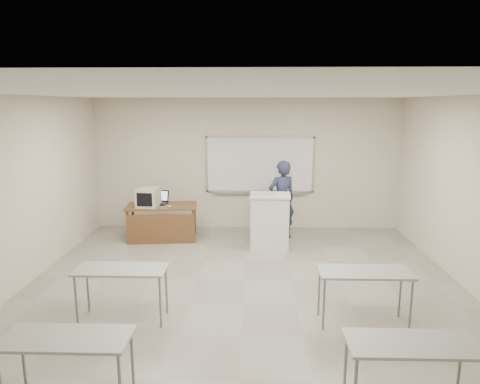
{
  "coord_description": "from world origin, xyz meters",
  "views": [
    {
      "loc": [
        0.13,
        -5.78,
        2.85
      ],
      "look_at": [
        -0.11,
        2.2,
        1.22
      ],
      "focal_mm": 32.0,
      "sensor_mm": 36.0,
      "label": 1
    }
  ],
  "objects_px": {
    "podium": "(270,221)",
    "crt_monitor": "(148,197)",
    "laptop": "(159,201)",
    "keyboard": "(263,195)",
    "whiteboard": "(260,165)",
    "instructor_desk": "(161,215)",
    "presenter": "(282,200)",
    "mouse": "(169,206)"
  },
  "relations": [
    {
      "from": "podium",
      "to": "crt_monitor",
      "type": "height_order",
      "value": "crt_monitor"
    },
    {
      "from": "podium",
      "to": "crt_monitor",
      "type": "relative_size",
      "value": 2.33
    },
    {
      "from": "podium",
      "to": "presenter",
      "type": "distance_m",
      "value": 0.78
    },
    {
      "from": "podium",
      "to": "presenter",
      "type": "relative_size",
      "value": 0.66
    },
    {
      "from": "keyboard",
      "to": "instructor_desk",
      "type": "bearing_deg",
      "value": 160.0
    },
    {
      "from": "whiteboard",
      "to": "mouse",
      "type": "xyz_separation_m",
      "value": [
        -1.9,
        -1.13,
        -0.71
      ]
    },
    {
      "from": "whiteboard",
      "to": "laptop",
      "type": "xyz_separation_m",
      "value": [
        -2.2,
        -0.77,
        -0.67
      ]
    },
    {
      "from": "podium",
      "to": "crt_monitor",
      "type": "distance_m",
      "value": 2.6
    },
    {
      "from": "instructor_desk",
      "to": "keyboard",
      "type": "relative_size",
      "value": 3.02
    },
    {
      "from": "podium",
      "to": "presenter",
      "type": "xyz_separation_m",
      "value": [
        0.27,
        0.67,
        0.29
      ]
    },
    {
      "from": "instructor_desk",
      "to": "keyboard",
      "type": "bearing_deg",
      "value": -20.15
    },
    {
      "from": "crt_monitor",
      "to": "keyboard",
      "type": "bearing_deg",
      "value": -6.64
    },
    {
      "from": "podium",
      "to": "laptop",
      "type": "height_order",
      "value": "podium"
    },
    {
      "from": "instructor_desk",
      "to": "crt_monitor",
      "type": "bearing_deg",
      "value": 177.1
    },
    {
      "from": "keyboard",
      "to": "presenter",
      "type": "relative_size",
      "value": 0.29
    },
    {
      "from": "instructor_desk",
      "to": "mouse",
      "type": "height_order",
      "value": "mouse"
    },
    {
      "from": "crt_monitor",
      "to": "mouse",
      "type": "distance_m",
      "value": 0.49
    },
    {
      "from": "laptop",
      "to": "keyboard",
      "type": "xyz_separation_m",
      "value": [
        2.23,
        -0.82,
        0.32
      ]
    },
    {
      "from": "presenter",
      "to": "podium",
      "type": "bearing_deg",
      "value": 43.76
    },
    {
      "from": "whiteboard",
      "to": "instructor_desk",
      "type": "xyz_separation_m",
      "value": [
        -2.1,
        -1.04,
        -0.93
      ]
    },
    {
      "from": "keyboard",
      "to": "presenter",
      "type": "distance_m",
      "value": 0.94
    },
    {
      "from": "whiteboard",
      "to": "presenter",
      "type": "relative_size",
      "value": 1.46
    },
    {
      "from": "crt_monitor",
      "to": "whiteboard",
      "type": "bearing_deg",
      "value": 30.13
    },
    {
      "from": "whiteboard",
      "to": "mouse",
      "type": "height_order",
      "value": "whiteboard"
    },
    {
      "from": "whiteboard",
      "to": "crt_monitor",
      "type": "xyz_separation_m",
      "value": [
        -2.35,
        -1.06,
        -0.54
      ]
    },
    {
      "from": "instructor_desk",
      "to": "mouse",
      "type": "distance_m",
      "value": 0.31
    },
    {
      "from": "laptop",
      "to": "keyboard",
      "type": "bearing_deg",
      "value": -11.82
    },
    {
      "from": "mouse",
      "to": "whiteboard",
      "type": "bearing_deg",
      "value": 47.32
    },
    {
      "from": "laptop",
      "to": "mouse",
      "type": "xyz_separation_m",
      "value": [
        0.3,
        -0.36,
        -0.04
      ]
    },
    {
      "from": "podium",
      "to": "mouse",
      "type": "distance_m",
      "value": 2.12
    },
    {
      "from": "laptop",
      "to": "whiteboard",
      "type": "bearing_deg",
      "value": 27.58
    },
    {
      "from": "podium",
      "to": "crt_monitor",
      "type": "xyz_separation_m",
      "value": [
        -2.53,
        0.41,
        0.38
      ]
    },
    {
      "from": "instructor_desk",
      "to": "mouse",
      "type": "relative_size",
      "value": 14.4
    },
    {
      "from": "crt_monitor",
      "to": "keyboard",
      "type": "height_order",
      "value": "crt_monitor"
    },
    {
      "from": "whiteboard",
      "to": "instructor_desk",
      "type": "bearing_deg",
      "value": -153.6
    },
    {
      "from": "whiteboard",
      "to": "laptop",
      "type": "relative_size",
      "value": 6.77
    },
    {
      "from": "laptop",
      "to": "instructor_desk",
      "type": "bearing_deg",
      "value": -61.46
    },
    {
      "from": "crt_monitor",
      "to": "presenter",
      "type": "relative_size",
      "value": 0.28
    },
    {
      "from": "presenter",
      "to": "instructor_desk",
      "type": "bearing_deg",
      "value": -18.62
    },
    {
      "from": "keyboard",
      "to": "presenter",
      "type": "xyz_separation_m",
      "value": [
        0.42,
        0.79,
        -0.28
      ]
    },
    {
      "from": "crt_monitor",
      "to": "presenter",
      "type": "distance_m",
      "value": 2.82
    },
    {
      "from": "whiteboard",
      "to": "mouse",
      "type": "relative_size",
      "value": 24.22
    }
  ]
}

